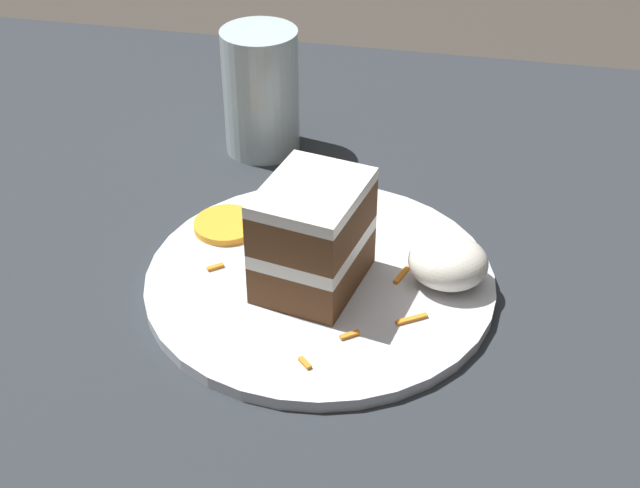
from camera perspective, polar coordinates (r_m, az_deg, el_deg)
ground_plane at (r=0.79m, az=-0.24°, el=-3.03°), size 6.00×6.00×0.00m
dining_table at (r=0.78m, az=-0.24°, el=-2.16°), size 1.31×0.93×0.03m
plate at (r=0.74m, az=0.00°, el=-2.34°), size 0.29×0.29×0.01m
cake_slice at (r=0.70m, az=-0.46°, el=0.52°), size 0.09×0.11×0.09m
cream_dollop at (r=0.72m, az=8.20°, el=-1.16°), size 0.06×0.06×0.04m
orange_garnish at (r=0.79m, az=-6.02°, el=1.22°), size 0.06×0.06×0.01m
carrot_shreds_scatter at (r=0.72m, az=0.55°, el=-2.83°), size 0.19×0.18×0.00m
drinking_glass at (r=0.91m, az=-3.77°, el=9.20°), size 0.08×0.08×0.13m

